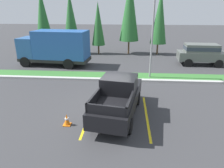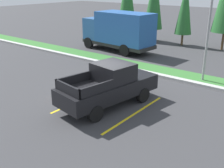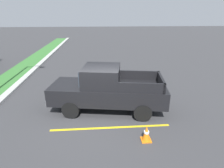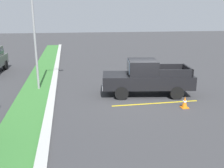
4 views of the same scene
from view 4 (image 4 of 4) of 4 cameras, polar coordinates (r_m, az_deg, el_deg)
ground_plane at (r=14.20m, az=6.69°, el=-3.32°), size 120.00×120.00×0.00m
parking_line_near at (r=13.53m, az=10.03°, el=-4.39°), size 0.12×4.80×0.01m
parking_line_far at (r=16.32m, az=6.29°, el=-0.80°), size 0.12×4.80×0.01m
curb_strip at (r=13.61m, az=-13.91°, el=-4.17°), size 56.00×0.40×0.15m
grass_median at (r=13.75m, az=-18.49°, el=-4.54°), size 56.00×1.80×0.06m
pickup_truck_main at (r=14.62m, az=7.93°, el=1.44°), size 2.72×5.46×2.10m
street_light at (r=15.86m, az=-16.92°, el=11.81°), size 0.24×1.49×6.35m
traffic_cone at (r=13.13m, az=16.43°, el=-4.09°), size 0.36×0.36×0.60m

